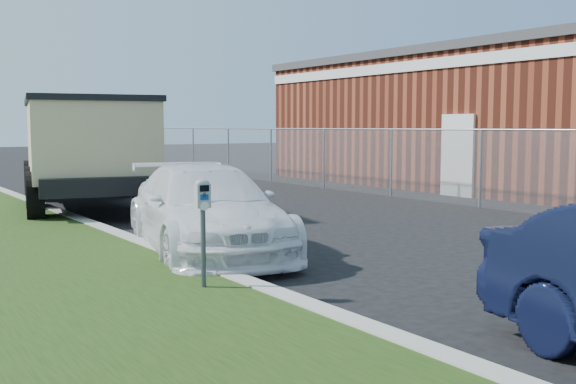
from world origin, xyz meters
TOP-DOWN VIEW (x-y plane):
  - ground at (0.00, 0.00)m, footprint 120.00×120.00m
  - chainlink_fence at (6.00, 7.00)m, footprint 0.06×30.06m
  - brick_building at (12.00, 8.00)m, footprint 9.20×14.20m
  - parking_meter at (-3.13, 0.08)m, footprint 0.17×0.13m
  - white_wagon at (-1.88, 2.53)m, footprint 2.76×4.73m
  - dump_truck at (-1.51, 9.35)m, footprint 3.81×6.97m

SIDE VIEW (x-z plane):
  - ground at x=0.00m, z-range 0.00..0.00m
  - white_wagon at x=-1.88m, z-range 0.00..1.29m
  - parking_meter at x=-3.13m, z-range 0.38..1.57m
  - chainlink_fence at x=6.00m, z-range -13.74..16.26m
  - dump_truck at x=-1.51m, z-range 0.16..2.75m
  - brick_building at x=12.00m, z-range 0.04..4.21m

